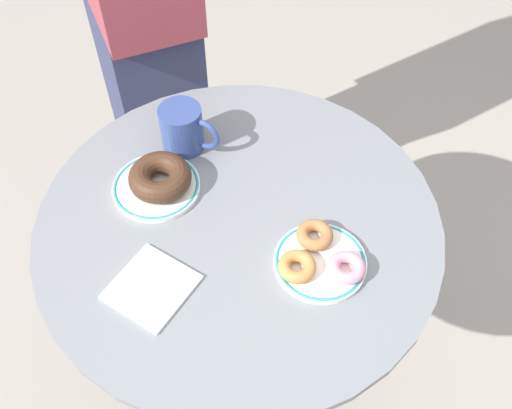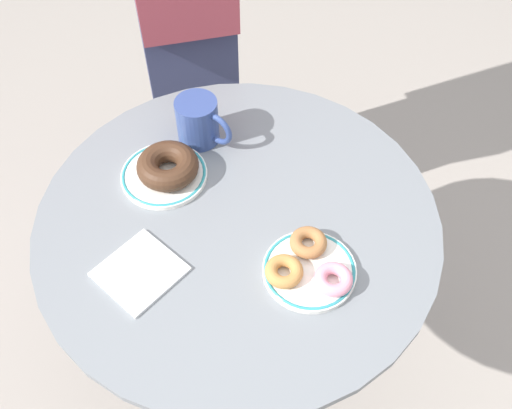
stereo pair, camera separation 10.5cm
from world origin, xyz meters
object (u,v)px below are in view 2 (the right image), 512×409
(donut_chocolate, at_px, (168,166))
(plate_left, at_px, (164,175))
(paper_napkin, at_px, (140,272))
(donut_pink_frosted, at_px, (333,279))
(donut_old_fashioned, at_px, (284,271))
(coffee_mug, at_px, (199,121))
(cafe_table, at_px, (240,273))
(donut_cinnamon, at_px, (308,242))
(plate_right, at_px, (309,270))

(donut_chocolate, bearing_deg, plate_left, -148.27)
(plate_left, bearing_deg, paper_napkin, -58.05)
(donut_chocolate, relative_size, donut_pink_frosted, 1.82)
(paper_napkin, bearing_deg, donut_chocolate, 119.25)
(donut_old_fashioned, xyz_separation_m, paper_napkin, (-0.21, -0.14, -0.02))
(donut_pink_frosted, height_order, paper_napkin, donut_pink_frosted)
(coffee_mug, bearing_deg, plate_left, -84.52)
(cafe_table, xyz_separation_m, paper_napkin, (-0.06, -0.20, 0.21))
(donut_cinnamon, bearing_deg, coffee_mug, 164.18)
(plate_right, relative_size, paper_napkin, 1.27)
(plate_right, relative_size, donut_old_fashioned, 2.47)
(coffee_mug, bearing_deg, donut_chocolate, -80.03)
(donut_cinnamon, bearing_deg, paper_napkin, -133.39)
(plate_left, bearing_deg, cafe_table, 3.82)
(plate_left, bearing_deg, donut_pink_frosted, -1.05)
(cafe_table, height_order, donut_cinnamon, donut_cinnamon)
(donut_chocolate, bearing_deg, plate_right, -2.25)
(plate_right, xyz_separation_m, donut_old_fashioned, (-0.03, -0.04, 0.02))
(plate_left, relative_size, donut_cinnamon, 2.56)
(cafe_table, relative_size, donut_chocolate, 6.28)
(donut_old_fashioned, relative_size, paper_napkin, 0.52)
(donut_pink_frosted, relative_size, coffee_mug, 0.51)
(cafe_table, bearing_deg, donut_chocolate, -177.87)
(coffee_mug, bearing_deg, cafe_table, -30.86)
(donut_chocolate, bearing_deg, donut_old_fashioned, -9.18)
(cafe_table, distance_m, plate_right, 0.28)
(paper_napkin, relative_size, coffee_mug, 0.99)
(cafe_table, relative_size, plate_right, 4.64)
(cafe_table, distance_m, coffee_mug, 0.34)
(donut_old_fashioned, xyz_separation_m, coffee_mug, (-0.34, 0.17, 0.03))
(donut_cinnamon, distance_m, coffee_mug, 0.35)
(donut_pink_frosted, bearing_deg, paper_napkin, -147.25)
(donut_chocolate, xyz_separation_m, donut_old_fashioned, (0.31, -0.05, -0.01))
(plate_right, bearing_deg, donut_cinnamon, 127.99)
(plate_left, xyz_separation_m, donut_pink_frosted, (0.40, -0.01, 0.02))
(donut_old_fashioned, bearing_deg, donut_chocolate, 170.82)
(plate_right, relative_size, coffee_mug, 1.26)
(plate_right, height_order, paper_napkin, plate_right)
(cafe_table, distance_m, plate_left, 0.27)
(donut_pink_frosted, bearing_deg, coffee_mug, 162.28)
(cafe_table, distance_m, paper_napkin, 0.29)
(donut_pink_frosted, xyz_separation_m, donut_cinnamon, (-0.08, 0.04, 0.00))
(cafe_table, relative_size, plate_left, 4.47)
(donut_cinnamon, relative_size, donut_old_fashioned, 1.00)
(plate_left, height_order, donut_old_fashioned, donut_old_fashioned)
(donut_cinnamon, distance_m, donut_old_fashioned, 0.07)
(donut_cinnamon, bearing_deg, donut_chocolate, -175.71)
(donut_chocolate, bearing_deg, paper_napkin, -60.75)
(plate_left, xyz_separation_m, coffee_mug, (-0.01, 0.12, 0.04))
(cafe_table, height_order, donut_chocolate, donut_chocolate)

